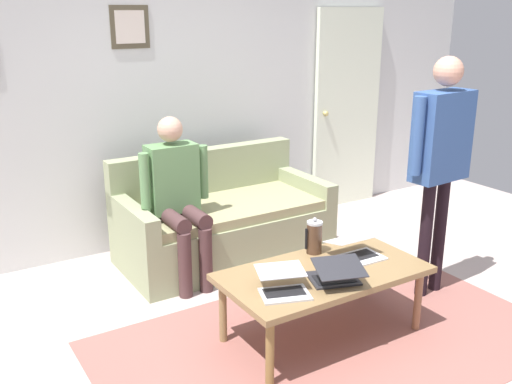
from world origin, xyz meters
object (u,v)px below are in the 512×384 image
(french_press, at_px, (314,237))
(person_seated, at_px, (177,191))
(person_standing, at_px, (441,147))
(couch, at_px, (222,222))
(laptop_right, at_px, (335,275))
(laptop_center, at_px, (283,286))
(laptop_left, at_px, (356,251))
(coffee_table, at_px, (323,277))
(interior_door, at_px, (347,110))

(french_press, height_order, person_seated, person_seated)
(person_standing, bearing_deg, couch, -54.60)
(laptop_right, xyz_separation_m, person_seated, (0.39, -1.40, 0.22))
(laptop_right, height_order, french_press, french_press)
(couch, height_order, laptop_center, couch)
(couch, relative_size, french_press, 6.82)
(laptop_left, bearing_deg, laptop_center, 12.88)
(laptop_right, distance_m, person_standing, 1.27)
(couch, xyz_separation_m, coffee_table, (0.06, 1.46, 0.11))
(interior_door, distance_m, french_press, 2.54)
(person_standing, relative_size, person_seated, 1.36)
(couch, relative_size, person_seated, 1.34)
(interior_door, xyz_separation_m, person_seated, (2.31, 0.80, -0.30))
(laptop_left, distance_m, person_standing, 0.97)
(person_seated, bearing_deg, laptop_left, 121.95)
(laptop_center, bearing_deg, french_press, -143.74)
(laptop_right, distance_m, french_press, 0.45)
(french_press, bearing_deg, person_standing, 168.34)
(laptop_center, bearing_deg, person_standing, -173.09)
(person_standing, bearing_deg, laptop_right, 11.70)
(coffee_table, height_order, laptop_left, laptop_left)
(french_press, bearing_deg, coffee_table, 65.50)
(laptop_right, bearing_deg, person_seated, -74.28)
(laptop_right, xyz_separation_m, french_press, (-0.16, -0.42, 0.07))
(interior_door, relative_size, person_standing, 1.18)
(laptop_left, height_order, person_seated, person_seated)
(interior_door, xyz_separation_m, person_standing, (0.82, 1.97, 0.09))
(laptop_center, bearing_deg, interior_door, -136.55)
(laptop_center, bearing_deg, couch, -105.95)
(coffee_table, distance_m, french_press, 0.32)
(couch, distance_m, french_press, 1.23)
(interior_door, bearing_deg, laptop_center, 43.45)
(french_press, xyz_separation_m, person_seated, (0.55, -0.98, 0.15))
(laptop_right, bearing_deg, coffee_table, -104.30)
(laptop_left, distance_m, french_press, 0.29)
(french_press, xyz_separation_m, person_standing, (-0.94, 0.19, 0.54))
(couch, height_order, french_press, couch)
(laptop_right, bearing_deg, french_press, -110.70)
(laptop_center, distance_m, french_press, 0.63)
(french_press, relative_size, person_seated, 0.20)
(laptop_left, distance_m, person_seated, 1.41)
(couch, distance_m, person_seated, 0.69)
(laptop_left, bearing_deg, person_standing, -178.71)
(couch, relative_size, person_standing, 0.99)
(couch, bearing_deg, person_standing, 125.40)
(couch, bearing_deg, interior_door, -162.49)
(person_standing, bearing_deg, french_press, -11.66)
(coffee_table, xyz_separation_m, french_press, (-0.12, -0.26, 0.16))
(laptop_right, bearing_deg, laptop_center, -8.74)
(laptop_right, distance_m, person_seated, 1.47)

